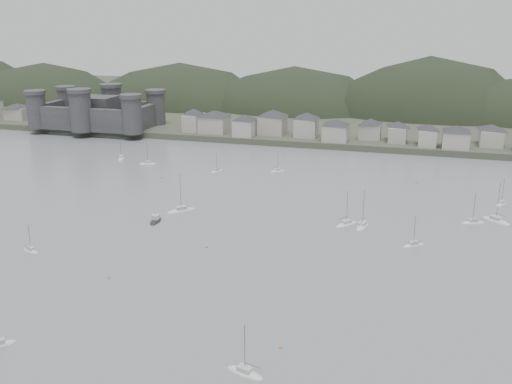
% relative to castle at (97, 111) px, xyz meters
% --- Properties ---
extents(ground, '(900.00, 900.00, 0.00)m').
position_rel_castle_xyz_m(ground, '(120.00, -179.80, -10.96)').
color(ground, slate).
rests_on(ground, ground).
extents(far_shore_land, '(900.00, 250.00, 3.00)m').
position_rel_castle_xyz_m(far_shore_land, '(120.00, 115.20, -9.46)').
color(far_shore_land, '#383D2D').
rests_on(far_shore_land, ground).
extents(forested_ridge, '(851.55, 103.94, 102.57)m').
position_rel_castle_xyz_m(forested_ridge, '(124.83, 89.60, -22.25)').
color(forested_ridge, black).
rests_on(forested_ridge, ground).
extents(castle, '(66.00, 43.00, 20.00)m').
position_rel_castle_xyz_m(castle, '(0.00, 0.00, 0.00)').
color(castle, '#333336').
rests_on(castle, far_shore_land).
extents(waterfront_town, '(451.48, 28.46, 12.92)m').
position_rel_castle_xyz_m(waterfront_town, '(170.59, 3.54, -2.30)').
color(waterfront_town, '#A39F95').
rests_on(waterfront_town, far_shore_land).
extents(moored_fleet, '(250.79, 154.11, 13.62)m').
position_rel_castle_xyz_m(moored_fleet, '(103.94, -118.70, -10.79)').
color(moored_fleet, silver).
rests_on(moored_fleet, ground).
extents(motor_launch_far, '(3.52, 7.76, 3.80)m').
position_rel_castle_xyz_m(motor_launch_far, '(93.43, -125.07, -10.67)').
color(motor_launch_far, black).
rests_on(motor_launch_far, ground).
extents(mooring_buoys, '(171.79, 130.94, 0.70)m').
position_rel_castle_xyz_m(mooring_buoys, '(112.21, -122.97, -10.81)').
color(mooring_buoys, '#CD7644').
rests_on(mooring_buoys, ground).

